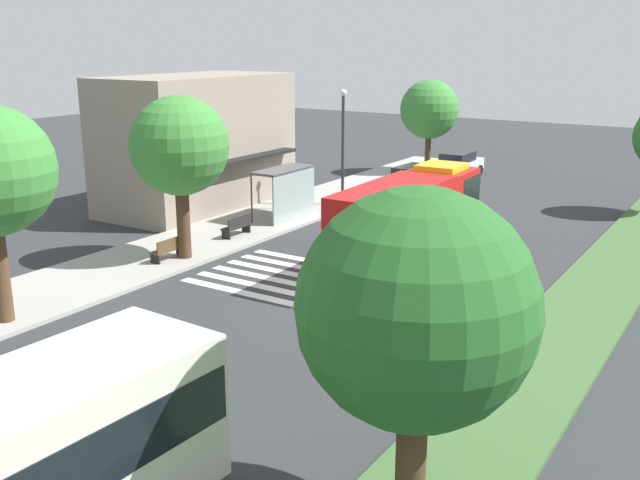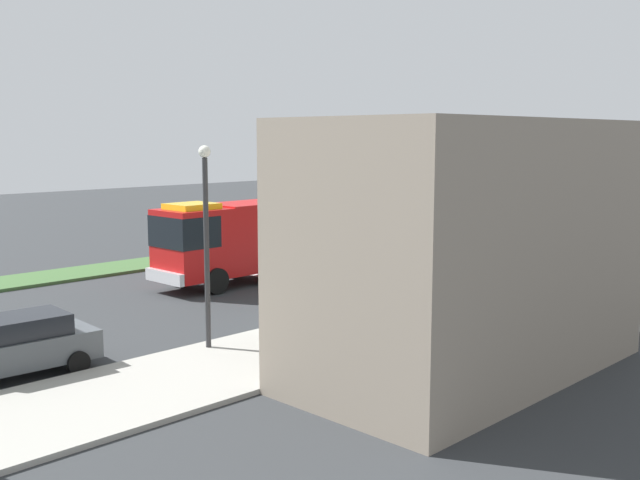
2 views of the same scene
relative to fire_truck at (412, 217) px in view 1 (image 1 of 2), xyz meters
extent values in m
plane|color=#2D3033|center=(-4.79, 0.88, -2.06)|extent=(120.00, 120.00, 0.00)
cube|color=#9E9B93|center=(-4.79, 9.47, -1.99)|extent=(60.00, 4.59, 0.14)
cube|color=#3D6033|center=(-4.79, -6.91, -1.99)|extent=(60.00, 3.00, 0.14)
cube|color=silver|center=(-5.89, 0.88, -2.05)|extent=(0.45, 11.32, 0.01)
cube|color=silver|center=(-4.99, 0.88, -2.05)|extent=(0.45, 11.32, 0.01)
cube|color=silver|center=(-4.09, 0.88, -2.05)|extent=(0.45, 11.32, 0.01)
cube|color=silver|center=(-3.19, 0.88, -2.05)|extent=(0.45, 11.32, 0.01)
cube|color=silver|center=(-2.29, 0.88, -2.05)|extent=(0.45, 11.32, 0.01)
cube|color=silver|center=(-1.39, 0.88, -2.05)|extent=(0.45, 11.32, 0.01)
cube|color=#B71414|center=(2.82, 0.06, -0.04)|extent=(2.74, 2.48, 2.94)
cube|color=#B71414|center=(-1.67, -0.04, 0.00)|extent=(6.34, 2.55, 3.01)
cube|color=black|center=(3.22, 0.07, 0.55)|extent=(1.99, 2.49, 1.29)
cube|color=silver|center=(4.27, 0.09, -1.26)|extent=(0.29, 2.43, 0.50)
cube|color=yellow|center=(2.82, 0.06, 1.55)|extent=(1.92, 1.73, 0.24)
cylinder|color=black|center=(2.53, 1.26, -1.51)|extent=(1.11, 0.32, 1.10)
cylinder|color=black|center=(2.58, -1.16, -1.51)|extent=(1.11, 0.32, 1.10)
cylinder|color=black|center=(-3.27, 1.14, -1.51)|extent=(1.11, 0.32, 1.10)
cylinder|color=black|center=(-3.21, -1.28, -1.51)|extent=(1.11, 0.32, 1.10)
cylinder|color=black|center=(-0.44, 1.20, -1.51)|extent=(1.11, 0.32, 1.10)
cylinder|color=black|center=(-0.39, -1.22, -1.51)|extent=(1.11, 0.32, 1.10)
cube|color=#474C51|center=(13.05, 5.97, -1.34)|extent=(4.58, 2.07, 0.79)
cube|color=black|center=(12.83, 5.98, -0.67)|extent=(2.60, 1.75, 0.56)
cylinder|color=black|center=(14.58, 6.81, -1.74)|extent=(0.65, 0.25, 0.64)
cylinder|color=black|center=(14.49, 4.97, -1.74)|extent=(0.65, 0.25, 0.64)
cylinder|color=black|center=(11.62, 6.96, -1.74)|extent=(0.65, 0.25, 0.64)
cylinder|color=black|center=(11.53, 5.13, -1.74)|extent=(0.65, 0.25, 0.64)
cube|color=silver|center=(19.64, 5.97, -1.38)|extent=(4.54, 1.83, 0.72)
cube|color=black|center=(19.41, 5.97, -0.72)|extent=(2.55, 1.61, 0.61)
cylinder|color=black|center=(21.14, 6.87, -1.74)|extent=(0.64, 0.22, 0.64)
cylinder|color=black|center=(21.14, 5.05, -1.74)|extent=(0.64, 0.22, 0.64)
cylinder|color=black|center=(18.15, 6.88, -1.74)|extent=(0.64, 0.22, 0.64)
cylinder|color=black|center=(18.14, 5.06, -1.74)|extent=(0.64, 0.22, 0.64)
cylinder|color=black|center=(-16.80, -0.86, -1.56)|extent=(1.01, 0.35, 1.00)
cube|color=#4C4C51|center=(3.73, 8.78, 0.48)|extent=(3.50, 1.40, 0.12)
cube|color=#8C9E99|center=(3.73, 8.12, -0.72)|extent=(3.50, 0.08, 2.40)
cylinder|color=#333338|center=(2.03, 9.43, -0.72)|extent=(0.08, 0.08, 2.40)
cylinder|color=#333338|center=(5.43, 9.43, -0.72)|extent=(0.08, 0.08, 2.40)
cube|color=black|center=(-0.27, 8.55, -1.51)|extent=(1.60, 0.50, 0.08)
cube|color=black|center=(-0.27, 8.33, -1.24)|extent=(1.60, 0.06, 0.45)
cube|color=black|center=(-0.99, 8.55, -1.73)|extent=(0.08, 0.45, 0.37)
cube|color=black|center=(0.45, 8.55, -1.73)|extent=(0.08, 0.45, 0.37)
cube|color=#4C3823|center=(-4.62, 8.55, -1.51)|extent=(1.60, 0.50, 0.08)
cube|color=#4C3823|center=(-4.62, 8.33, -1.24)|extent=(1.60, 0.06, 0.45)
cube|color=black|center=(-5.34, 8.55, -1.73)|extent=(0.08, 0.45, 0.37)
cube|color=black|center=(-3.90, 8.55, -1.73)|extent=(0.08, 0.45, 0.37)
cylinder|color=#2D2D30|center=(7.79, 7.77, 0.95)|extent=(0.16, 0.16, 5.73)
sphere|color=white|center=(7.79, 7.77, 3.99)|extent=(0.36, 0.36, 0.36)
cube|color=gray|center=(3.87, 14.41, 1.41)|extent=(10.60, 5.30, 6.93)
cube|color=black|center=(3.87, 11.36, 0.74)|extent=(8.48, 0.80, 0.16)
cylinder|color=#513823|center=(-12.24, 8.17, -0.23)|extent=(0.51, 0.51, 3.37)
cylinder|color=#47301E|center=(-4.05, 8.17, -0.33)|extent=(0.54, 0.54, 3.18)
sphere|color=#387F33|center=(-4.05, 8.17, 2.63)|extent=(3.91, 3.91, 3.91)
cylinder|color=#47301E|center=(19.57, 8.17, -0.53)|extent=(0.39, 0.39, 2.79)
sphere|color=#387F33|center=(19.57, 8.17, 2.22)|extent=(3.86, 3.86, 3.86)
cylinder|color=#47301E|center=(-14.49, -6.91, -0.53)|extent=(0.55, 0.55, 2.77)
sphere|color=#235B23|center=(-14.49, -6.91, 2.30)|extent=(4.12, 4.12, 4.12)
camera|label=1|loc=(-24.91, -11.64, 6.61)|focal=40.67mm
camera|label=2|loc=(20.98, 25.67, 4.43)|focal=41.81mm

